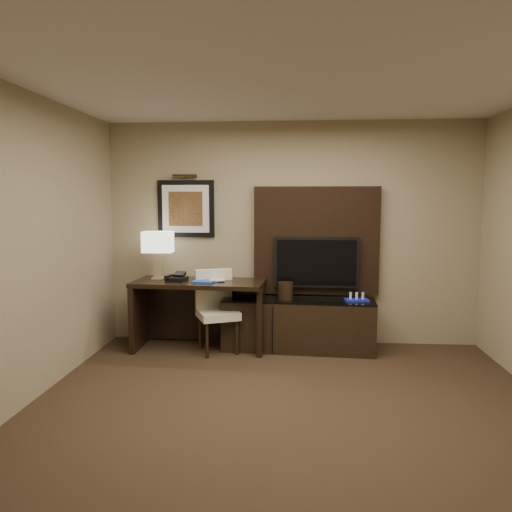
# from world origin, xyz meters

# --- Properties ---
(floor) EXTENTS (4.50, 5.00, 0.01)m
(floor) POSITION_xyz_m (0.00, 0.00, -0.01)
(floor) COLOR #2E2015
(floor) RESTS_ON ground
(ceiling) EXTENTS (4.50, 5.00, 0.01)m
(ceiling) POSITION_xyz_m (0.00, 0.00, 2.70)
(ceiling) COLOR silver
(ceiling) RESTS_ON wall_back
(wall_back) EXTENTS (4.50, 0.01, 2.70)m
(wall_back) POSITION_xyz_m (0.00, 2.50, 1.35)
(wall_back) COLOR gray
(wall_back) RESTS_ON floor
(wall_front) EXTENTS (4.50, 0.01, 2.70)m
(wall_front) POSITION_xyz_m (0.00, -2.50, 1.35)
(wall_front) COLOR gray
(wall_front) RESTS_ON floor
(desk) EXTENTS (1.56, 0.75, 0.82)m
(desk) POSITION_xyz_m (-1.08, 2.10, 0.41)
(desk) COLOR black
(desk) RESTS_ON floor
(credenza) EXTENTS (1.79, 0.61, 0.61)m
(credenza) POSITION_xyz_m (0.09, 2.15, 0.30)
(credenza) COLOR black
(credenza) RESTS_ON floor
(tv_wall_panel) EXTENTS (1.50, 0.12, 1.30)m
(tv_wall_panel) POSITION_xyz_m (0.30, 2.44, 1.27)
(tv_wall_panel) COLOR black
(tv_wall_panel) RESTS_ON wall_back
(tv) EXTENTS (1.00, 0.08, 0.60)m
(tv) POSITION_xyz_m (0.30, 2.34, 1.02)
(tv) COLOR black
(tv) RESTS_ON tv_wall_panel
(artwork) EXTENTS (0.70, 0.04, 0.70)m
(artwork) POSITION_xyz_m (-1.30, 2.48, 1.65)
(artwork) COLOR black
(artwork) RESTS_ON wall_back
(picture_light) EXTENTS (0.04, 0.04, 0.30)m
(picture_light) POSITION_xyz_m (-1.30, 2.44, 2.05)
(picture_light) COLOR #402B14
(picture_light) RESTS_ON wall_back
(desk_chair) EXTENTS (0.60, 0.64, 0.91)m
(desk_chair) POSITION_xyz_m (-0.84, 1.98, 0.46)
(desk_chair) COLOR #EEEAC7
(desk_chair) RESTS_ON floor
(table_lamp) EXTENTS (0.40, 0.30, 0.57)m
(table_lamp) POSITION_xyz_m (-1.59, 2.21, 1.10)
(table_lamp) COLOR #98855F
(table_lamp) RESTS_ON desk
(desk_phone) EXTENTS (0.25, 0.23, 0.11)m
(desk_phone) POSITION_xyz_m (-1.33, 2.06, 0.87)
(desk_phone) COLOR black
(desk_phone) RESTS_ON desk
(blue_folder) EXTENTS (0.31, 0.37, 0.02)m
(blue_folder) POSITION_xyz_m (-0.98, 2.06, 0.83)
(blue_folder) COLOR #1B48B3
(blue_folder) RESTS_ON desk
(book) EXTENTS (0.18, 0.06, 0.24)m
(book) POSITION_xyz_m (-0.95, 2.10, 0.94)
(book) COLOR #BCB494
(book) RESTS_ON desk
(ice_bucket) EXTENTS (0.22, 0.22, 0.20)m
(ice_bucket) POSITION_xyz_m (-0.06, 2.12, 0.71)
(ice_bucket) COLOR black
(ice_bucket) RESTS_ON credenza
(minibar_tray) EXTENTS (0.28, 0.19, 0.09)m
(minibar_tray) POSITION_xyz_m (0.76, 2.09, 0.66)
(minibar_tray) COLOR #1A23AB
(minibar_tray) RESTS_ON credenza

